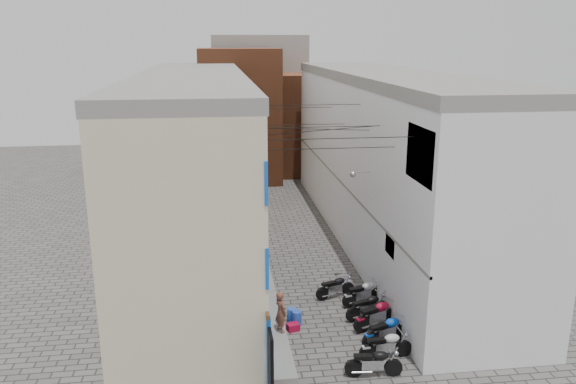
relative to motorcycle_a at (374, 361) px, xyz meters
name	(u,v)px	position (x,y,z in m)	size (l,w,h in m)	color
ground	(348,381)	(-0.88, -0.16, -0.55)	(90.00, 90.00, 0.00)	#54524F
plinth	(254,241)	(-2.93, 12.84, -0.42)	(0.90, 26.00, 0.25)	gray
building_left	(195,163)	(-5.86, 12.79, 3.95)	(5.10, 27.00, 9.00)	beige
building_right	(385,158)	(4.12, 12.83, 3.96)	(5.94, 26.00, 9.00)	white
building_far_brick_left	(240,115)	(-2.88, 27.84, 4.45)	(6.00, 6.00, 10.00)	brown
building_far_brick_right	(300,123)	(2.12, 29.84, 3.45)	(5.00, 6.00, 8.00)	brown
building_far_concrete	(259,100)	(-0.88, 33.84, 4.95)	(8.00, 5.00, 11.00)	gray
far_shopfront	(269,171)	(-0.88, 25.04, 0.65)	(2.00, 0.30, 2.40)	black
overhead_wires	(310,125)	(-0.88, 7.48, 6.58)	(5.80, 13.02, 1.32)	black
motorcycle_a	(374,361)	(0.00, 0.00, 0.00)	(0.60, 1.89, 1.09)	black
motorcycle_b	(386,344)	(0.71, 0.98, 0.00)	(0.59, 1.88, 1.09)	silver
motorcycle_c	(387,329)	(1.02, 1.89, 0.05)	(0.65, 2.05, 1.18)	#0C46BB
motorcycle_d	(377,313)	(1.02, 3.08, 0.06)	(0.67, 2.11, 1.22)	#A80C2A
motorcycle_e	(368,305)	(0.86, 3.85, 0.01)	(0.61, 1.92, 1.11)	black
motorcycle_f	(364,292)	(1.02, 5.07, 0.02)	(0.62, 1.95, 1.13)	#B3B3B8
motorcycle_g	(335,286)	(0.00, 5.85, -0.02)	(0.57, 1.81, 1.05)	black
person_a	(281,312)	(-2.68, 2.86, 0.48)	(0.57, 0.37, 1.55)	brown
person_b	(260,279)	(-3.18, 6.02, 0.40)	(0.67, 0.53, 1.39)	#394455
water_jug_near	(297,318)	(-1.96, 3.67, -0.26)	(0.36, 0.36, 0.57)	blue
water_jug_far	(292,315)	(-2.12, 3.98, -0.27)	(0.35, 0.35, 0.55)	blue
red_crate	(293,327)	(-2.16, 3.29, -0.41)	(0.44, 0.33, 0.28)	#A50B2F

